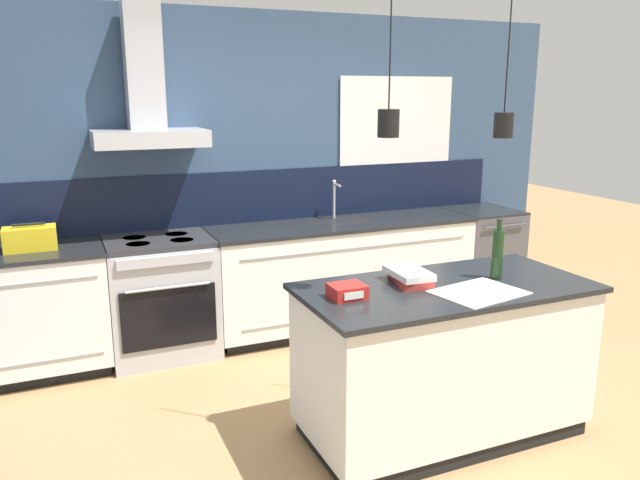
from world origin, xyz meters
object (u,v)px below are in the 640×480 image
at_px(bottle_on_island, 498,253).
at_px(yellow_toolbox, 30,238).
at_px(oven_range, 162,297).
at_px(book_stack, 410,276).
at_px(red_supply_box, 347,291).
at_px(dishwasher, 479,257).

xyz_separation_m(bottle_on_island, yellow_toolbox, (-2.49, 1.81, -0.07)).
relative_size(oven_range, book_stack, 2.70).
height_order(book_stack, yellow_toolbox, yellow_toolbox).
height_order(red_supply_box, yellow_toolbox, yellow_toolbox).
distance_m(oven_range, red_supply_box, 1.97).
xyz_separation_m(red_supply_box, yellow_toolbox, (-1.54, 1.79, 0.04)).
bearing_deg(oven_range, red_supply_box, -68.82).
relative_size(red_supply_box, yellow_toolbox, 0.54).
distance_m(bottle_on_island, yellow_toolbox, 3.08).
distance_m(book_stack, yellow_toolbox, 2.61).
distance_m(dishwasher, book_stack, 2.53).
bearing_deg(yellow_toolbox, red_supply_box, -49.15).
distance_m(red_supply_box, yellow_toolbox, 2.36).
height_order(dishwasher, yellow_toolbox, yellow_toolbox).
bearing_deg(book_stack, red_supply_box, -167.71).
height_order(oven_range, yellow_toolbox, yellow_toolbox).
distance_m(oven_range, yellow_toolbox, 1.01).
bearing_deg(dishwasher, book_stack, -136.98).
height_order(oven_range, red_supply_box, red_supply_box).
relative_size(dishwasher, book_stack, 2.70).
xyz_separation_m(dishwasher, bottle_on_island, (-1.30, -1.81, 0.61)).
bearing_deg(book_stack, dishwasher, 43.02).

